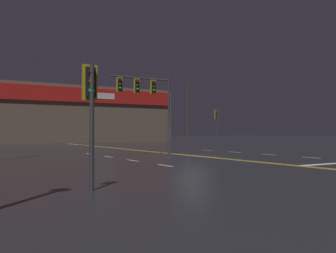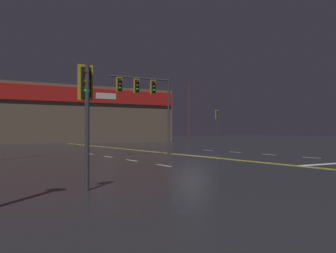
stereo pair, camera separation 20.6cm
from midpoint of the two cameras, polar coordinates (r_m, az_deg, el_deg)
name	(u,v)px [view 1 (the left image)]	position (r m, az deg, el deg)	size (l,w,h in m)	color
ground_plane	(192,156)	(25.29, 3.46, -4.45)	(200.00, 200.00, 0.00)	black
road_markings	(222,157)	(24.48, 7.96, -4.56)	(15.68, 60.00, 0.01)	gold
traffic_signal_median	(145,92)	(26.05, -3.78, 5.25)	(4.55, 0.36, 5.55)	#38383D
traffic_signal_corner_southwest	(91,98)	(10.61, -12.27, 4.32)	(0.42, 0.36, 3.48)	#38383D
traffic_signal_corner_northeast	(217,120)	(40.87, 7.28, 1.03)	(0.42, 0.36, 3.96)	#38383D
building_backdrop	(53,115)	(60.19, -17.19, 1.75)	(36.31, 10.23, 8.47)	brown
utility_pole_row	(47,101)	(53.63, -18.10, 3.70)	(43.61, 0.26, 12.32)	#4C3828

